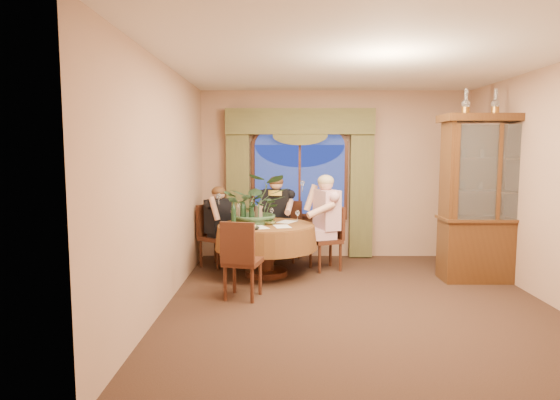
{
  "coord_description": "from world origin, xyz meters",
  "views": [
    {
      "loc": [
        -0.9,
        -5.41,
        1.8
      ],
      "look_at": [
        -0.93,
        1.25,
        1.1
      ],
      "focal_mm": 30.0,
      "sensor_mm": 36.0,
      "label": 1
    }
  ],
  "objects_px": {
    "wine_bottle_4": "(234,214)",
    "chair_back": "(216,236)",
    "oil_lamp_right": "(525,102)",
    "chair_back_right": "(286,232)",
    "oil_lamp_left": "(466,102)",
    "person_back": "(218,226)",
    "olive_bowl": "(270,223)",
    "chair_right": "(325,238)",
    "wine_bottle_1": "(252,212)",
    "china_cabinet": "(491,199)",
    "wine_bottle_3": "(239,212)",
    "centerpiece_plant": "(257,181)",
    "chair_front_left": "(243,259)",
    "wine_bottle_5": "(243,213)",
    "oil_lamp_center": "(495,102)",
    "wine_bottle_2": "(251,213)",
    "stoneware_vase": "(259,214)",
    "dining_table": "(266,250)",
    "person_scarf": "(276,218)",
    "person_pink": "(327,222)",
    "wine_bottle_0": "(244,211)"
  },
  "relations": [
    {
      "from": "chair_back_right",
      "to": "person_back",
      "type": "height_order",
      "value": "person_back"
    },
    {
      "from": "wine_bottle_3",
      "to": "oil_lamp_center",
      "type": "bearing_deg",
      "value": -6.11
    },
    {
      "from": "olive_bowl",
      "to": "wine_bottle_1",
      "type": "xyz_separation_m",
      "value": [
        -0.27,
        0.12,
        0.14
      ]
    },
    {
      "from": "chair_back_right",
      "to": "chair_front_left",
      "type": "xyz_separation_m",
      "value": [
        -0.55,
        -1.99,
        0.0
      ]
    },
    {
      "from": "wine_bottle_4",
      "to": "oil_lamp_right",
      "type": "bearing_deg",
      "value": -1.84
    },
    {
      "from": "china_cabinet",
      "to": "centerpiece_plant",
      "type": "bearing_deg",
      "value": 172.7
    },
    {
      "from": "chair_back",
      "to": "wine_bottle_0",
      "type": "bearing_deg",
      "value": 87.99
    },
    {
      "from": "dining_table",
      "to": "person_scarf",
      "type": "xyz_separation_m",
      "value": [
        0.14,
        0.94,
        0.32
      ]
    },
    {
      "from": "oil_lamp_center",
      "to": "wine_bottle_2",
      "type": "relative_size",
      "value": 1.03
    },
    {
      "from": "dining_table",
      "to": "oil_lamp_left",
      "type": "xyz_separation_m",
      "value": [
        2.71,
        -0.25,
        2.09
      ]
    },
    {
      "from": "person_pink",
      "to": "wine_bottle_5",
      "type": "height_order",
      "value": "person_pink"
    },
    {
      "from": "oil_lamp_right",
      "to": "chair_right",
      "type": "height_order",
      "value": "oil_lamp_right"
    },
    {
      "from": "china_cabinet",
      "to": "chair_back_right",
      "type": "relative_size",
      "value": 2.39
    },
    {
      "from": "wine_bottle_4",
      "to": "person_back",
      "type": "bearing_deg",
      "value": 115.49
    },
    {
      "from": "oil_lamp_left",
      "to": "person_back",
      "type": "relative_size",
      "value": 0.27
    },
    {
      "from": "chair_right",
      "to": "wine_bottle_1",
      "type": "distance_m",
      "value": 1.21
    },
    {
      "from": "stoneware_vase",
      "to": "person_pink",
      "type": "bearing_deg",
      "value": 10.28
    },
    {
      "from": "chair_back",
      "to": "wine_bottle_3",
      "type": "distance_m",
      "value": 0.7
    },
    {
      "from": "oil_lamp_right",
      "to": "chair_back_right",
      "type": "xyz_separation_m",
      "value": [
        -3.21,
        1.18,
        -1.98
      ]
    },
    {
      "from": "person_back",
      "to": "centerpiece_plant",
      "type": "distance_m",
      "value": 1.04
    },
    {
      "from": "wine_bottle_4",
      "to": "chair_back",
      "type": "bearing_deg",
      "value": 118.16
    },
    {
      "from": "chair_right",
      "to": "china_cabinet",
      "type": "bearing_deg",
      "value": -124.24
    },
    {
      "from": "china_cabinet",
      "to": "chair_back_right",
      "type": "bearing_deg",
      "value": 157.15
    },
    {
      "from": "wine_bottle_0",
      "to": "centerpiece_plant",
      "type": "bearing_deg",
      "value": -8.23
    },
    {
      "from": "wine_bottle_2",
      "to": "wine_bottle_3",
      "type": "bearing_deg",
      "value": 142.07
    },
    {
      "from": "stoneware_vase",
      "to": "wine_bottle_2",
      "type": "xyz_separation_m",
      "value": [
        -0.09,
        -0.19,
        0.04
      ]
    },
    {
      "from": "wine_bottle_3",
      "to": "wine_bottle_5",
      "type": "relative_size",
      "value": 1.0
    },
    {
      "from": "oil_lamp_left",
      "to": "olive_bowl",
      "type": "relative_size",
      "value": 2.02
    },
    {
      "from": "chair_back_right",
      "to": "olive_bowl",
      "type": "relative_size",
      "value": 5.71
    },
    {
      "from": "stoneware_vase",
      "to": "wine_bottle_2",
      "type": "relative_size",
      "value": 0.75
    },
    {
      "from": "person_back",
      "to": "wine_bottle_1",
      "type": "distance_m",
      "value": 0.77
    },
    {
      "from": "person_scarf",
      "to": "chair_back_right",
      "type": "bearing_deg",
      "value": -176.46
    },
    {
      "from": "oil_lamp_center",
      "to": "wine_bottle_2",
      "type": "xyz_separation_m",
      "value": [
        -3.31,
        0.22,
        -1.55
      ]
    },
    {
      "from": "china_cabinet",
      "to": "wine_bottle_3",
      "type": "distance_m",
      "value": 3.54
    },
    {
      "from": "oil_lamp_right",
      "to": "oil_lamp_center",
      "type": "bearing_deg",
      "value": 180.0
    },
    {
      "from": "china_cabinet",
      "to": "wine_bottle_5",
      "type": "bearing_deg",
      "value": 176.28
    },
    {
      "from": "chair_right",
      "to": "centerpiece_plant",
      "type": "relative_size",
      "value": 0.91
    },
    {
      "from": "dining_table",
      "to": "wine_bottle_1",
      "type": "relative_size",
      "value": 4.47
    },
    {
      "from": "person_scarf",
      "to": "wine_bottle_1",
      "type": "relative_size",
      "value": 4.23
    },
    {
      "from": "oil_lamp_center",
      "to": "wine_bottle_5",
      "type": "xyz_separation_m",
      "value": [
        -3.44,
        0.22,
        -1.55
      ]
    },
    {
      "from": "china_cabinet",
      "to": "oil_lamp_right",
      "type": "xyz_separation_m",
      "value": [
        0.4,
        0.0,
        1.32
      ]
    },
    {
      "from": "china_cabinet",
      "to": "centerpiece_plant",
      "type": "distance_m",
      "value": 3.28
    },
    {
      "from": "oil_lamp_center",
      "to": "olive_bowl",
      "type": "xyz_separation_m",
      "value": [
        -3.05,
        0.2,
        -1.69
      ]
    },
    {
      "from": "chair_front_left",
      "to": "person_back",
      "type": "distance_m",
      "value": 1.68
    },
    {
      "from": "oil_lamp_left",
      "to": "stoneware_vase",
      "type": "xyz_separation_m",
      "value": [
        -2.82,
        0.41,
        -1.59
      ]
    },
    {
      "from": "chair_back",
      "to": "dining_table",
      "type": "bearing_deg",
      "value": 90.0
    },
    {
      "from": "oil_lamp_left",
      "to": "oil_lamp_right",
      "type": "relative_size",
      "value": 1.0
    },
    {
      "from": "wine_bottle_1",
      "to": "wine_bottle_2",
      "type": "distance_m",
      "value": 0.11
    },
    {
      "from": "dining_table",
      "to": "wine_bottle_4",
      "type": "bearing_deg",
      "value": -164.78
    },
    {
      "from": "oil_lamp_right",
      "to": "chair_front_left",
      "type": "xyz_separation_m",
      "value": [
        -3.76,
        -0.8,
        -1.98
      ]
    }
  ]
}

